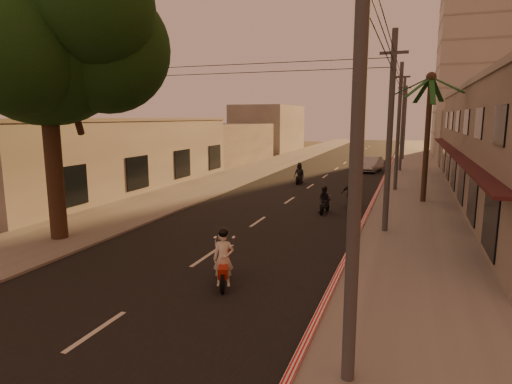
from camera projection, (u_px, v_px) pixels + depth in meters
ground at (178, 276)px, 14.37m from camera, size 160.00×160.00×0.00m
road at (310, 186)px, 32.89m from camera, size 10.00×140.00×0.02m
sidewalk_right at (414, 191)px, 30.36m from camera, size 5.00×140.00×0.12m
sidewalk_left at (221, 181)px, 35.40m from camera, size 5.00×140.00×0.12m
curb_stripe at (373, 201)px, 26.53m from camera, size 0.20×60.00×0.20m
left_building at (107, 154)px, 31.58m from camera, size 8.20×24.20×5.20m
distant_tower at (486, 52)px, 58.42m from camera, size 12.10×12.10×28.00m
broadleaf_tree at (54, 36)px, 17.11m from camera, size 9.60×8.70×12.10m
palm_tree at (431, 85)px, 25.26m from camera, size 5.00×5.00×8.20m
utility_poles at (400, 99)px, 29.68m from camera, size 1.20×48.26×9.00m
filler_right at (473, 136)px, 50.82m from camera, size 8.00×14.00×6.00m
filler_left_near at (220, 143)px, 50.17m from camera, size 8.00×14.00×4.40m
filler_left_far at (268, 128)px, 66.61m from camera, size 8.00×14.00×7.00m
scooter_red at (224, 260)px, 13.44m from camera, size 1.04×1.84×1.90m
scooter_mid_a at (325, 201)px, 23.58m from camera, size 0.82×1.60×1.57m
scooter_mid_b at (350, 194)px, 25.02m from camera, size 1.13×1.80×1.78m
scooter_far_a at (299, 174)px, 34.00m from camera, size 0.82×1.76×1.73m
scooter_far_b at (357, 162)px, 42.83m from camera, size 1.09×1.81×1.78m
parked_car at (371, 164)px, 41.67m from camera, size 2.66×4.81×1.46m
scooter_far_c at (356, 159)px, 44.66m from camera, size 1.22×1.93×1.95m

